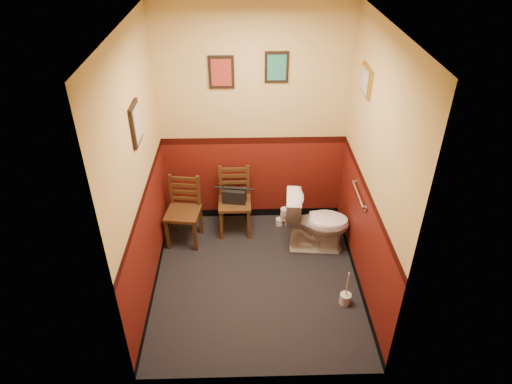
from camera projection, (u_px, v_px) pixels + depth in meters
floor at (257, 280)px, 5.03m from camera, size 2.20×2.40×0.00m
ceiling at (257, 28)px, 3.55m from camera, size 2.20×2.40×0.00m
wall_back at (254, 122)px, 5.29m from camera, size 2.20×0.00×2.70m
wall_front at (262, 262)px, 3.29m from camera, size 2.20×0.00×2.70m
wall_left at (139, 177)px, 4.26m from camera, size 0.00×2.40×2.70m
wall_right at (373, 174)px, 4.32m from camera, size 0.00×2.40×2.70m
grab_bar at (359, 194)px, 4.74m from camera, size 0.05×0.56×0.06m
framed_print_back_a at (221, 72)px, 4.94m from camera, size 0.28×0.04×0.36m
framed_print_back_b at (277, 67)px, 4.92m from camera, size 0.26×0.04×0.34m
framed_print_left at (136, 124)px, 4.07m from camera, size 0.04×0.30×0.38m
framed_print_right at (366, 80)px, 4.43m from camera, size 0.04×0.34×0.28m
toilet at (317, 222)px, 5.31m from camera, size 0.79×0.49×0.73m
toilet_brush at (345, 298)px, 4.72m from camera, size 0.12×0.12×0.42m
chair_left at (184, 211)px, 5.41m from camera, size 0.44×0.44×0.83m
chair_right at (235, 201)px, 5.58m from camera, size 0.40×0.40×0.84m
handbag at (234, 195)px, 5.49m from camera, size 0.29×0.18×0.20m
tp_stack at (284, 218)px, 5.81m from camera, size 0.20×0.12×0.27m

